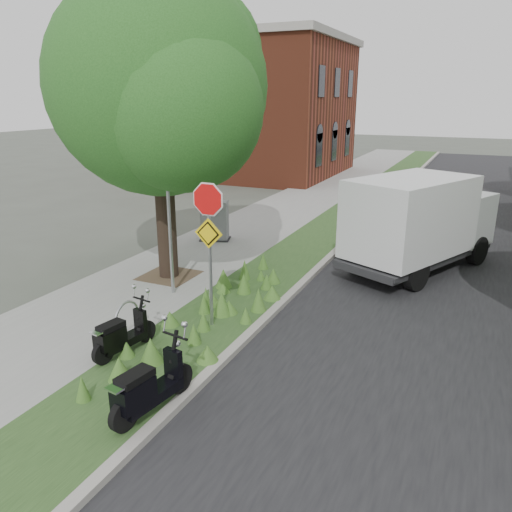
{
  "coord_description": "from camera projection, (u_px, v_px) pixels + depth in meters",
  "views": [
    {
      "loc": [
        3.58,
        -7.94,
        4.83
      ],
      "look_at": [
        -1.02,
        2.06,
        1.3
      ],
      "focal_mm": 35.0,
      "sensor_mm": 36.0,
      "label": 1
    }
  ],
  "objects": [
    {
      "name": "bike_hoop",
      "position": [
        127.0,
        319.0,
        10.17
      ],
      "size": [
        0.06,
        0.78,
        0.77
      ],
      "color": "#A5A8AD",
      "rests_on": "ground"
    },
    {
      "name": "verge",
      "position": [
        332.0,
        228.0,
        18.99
      ],
      "size": [
        2.0,
        60.0,
        0.12
      ],
      "primitive_type": "cube",
      "color": "#26441D",
      "rests_on": "ground"
    },
    {
      "name": "box_truck",
      "position": [
        419.0,
        219.0,
        14.09
      ],
      "size": [
        3.93,
        5.51,
        2.34
      ],
      "color": "#262628",
      "rests_on": "ground"
    },
    {
      "name": "street_tree_main",
      "position": [
        158.0,
        98.0,
        12.4
      ],
      "size": [
        6.21,
        5.54,
        7.66
      ],
      "color": "black",
      "rests_on": "ground"
    },
    {
      "name": "brick_building",
      "position": [
        266.0,
        107.0,
        31.29
      ],
      "size": [
        9.4,
        10.4,
        8.3
      ],
      "color": "brown",
      "rests_on": "ground"
    },
    {
      "name": "utility_cabinet",
      "position": [
        215.0,
        221.0,
        17.02
      ],
      "size": [
        1.16,
        0.95,
        1.33
      ],
      "color": "#262628",
      "rests_on": "ground"
    },
    {
      "name": "sign_assembly",
      "position": [
        209.0,
        226.0,
        10.12
      ],
      "size": [
        0.94,
        0.08,
        3.22
      ],
      "color": "#A5A8AD",
      "rests_on": "ground"
    },
    {
      "name": "scooter_near",
      "position": [
        118.0,
        339.0,
        9.39
      ],
      "size": [
        0.47,
        1.51,
        0.72
      ],
      "color": "black",
      "rests_on": "ground"
    },
    {
      "name": "kerb_near",
      "position": [
        358.0,
        230.0,
        18.59
      ],
      "size": [
        0.2,
        60.0,
        0.13
      ],
      "primitive_type": "cube",
      "color": "#9E9991",
      "rests_on": "ground"
    },
    {
      "name": "sidewalk_near",
      "position": [
        266.0,
        221.0,
        20.09
      ],
      "size": [
        3.5,
        60.0,
        0.12
      ],
      "primitive_type": "cube",
      "color": "gray",
      "rests_on": "ground"
    },
    {
      "name": "ground",
      "position": [
        259.0,
        355.0,
        9.76
      ],
      "size": [
        120.0,
        120.0,
        0.0
      ],
      "primitive_type": "plane",
      "color": "#4C5147",
      "rests_on": "ground"
    },
    {
      "name": "bare_post",
      "position": [
        169.0,
        215.0,
        11.95
      ],
      "size": [
        0.08,
        0.08,
        4.0
      ],
      "color": "#A5A8AD",
      "rests_on": "ground"
    },
    {
      "name": "road",
      "position": [
        458.0,
        243.0,
        17.22
      ],
      "size": [
        7.0,
        60.0,
        0.01
      ],
      "primitive_type": "cube",
      "color": "black",
      "rests_on": "ground"
    },
    {
      "name": "scooter_far",
      "position": [
        144.0,
        393.0,
        7.59
      ],
      "size": [
        0.53,
        1.72,
        0.82
      ],
      "color": "black",
      "rests_on": "ground"
    }
  ]
}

